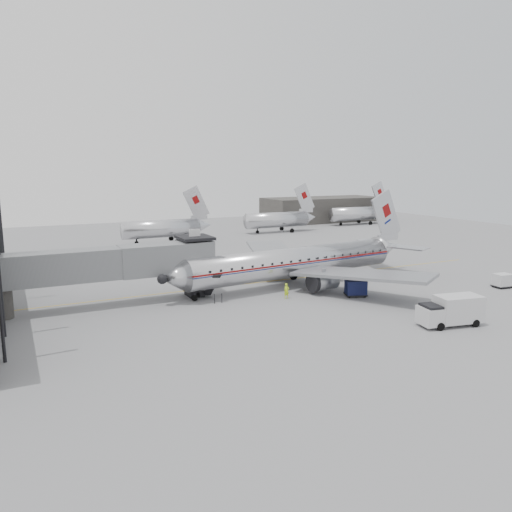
% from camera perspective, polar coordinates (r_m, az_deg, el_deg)
% --- Properties ---
extents(ground, '(160.00, 160.00, 0.00)m').
position_cam_1_polar(ground, '(54.52, 3.53, -4.29)').
color(ground, slate).
rests_on(ground, ground).
extents(hangar, '(30.00, 12.00, 6.00)m').
position_cam_1_polar(hangar, '(128.02, 7.61, 5.31)').
color(hangar, '#383633').
rests_on(hangar, ground).
extents(apron_line, '(60.00, 0.15, 0.01)m').
position_cam_1_polar(apron_line, '(61.03, 3.16, -2.72)').
color(apron_line, gold).
rests_on(apron_line, ground).
extents(jet_bridge, '(21.00, 6.20, 7.10)m').
position_cam_1_polar(jet_bridge, '(51.18, -14.95, -0.78)').
color(jet_bridge, slate).
rests_on(jet_bridge, ground).
extents(distant_aircraft_near, '(16.39, 3.20, 10.26)m').
position_cam_1_polar(distant_aircraft_near, '(91.73, -10.69, 3.18)').
color(distant_aircraft_near, silver).
rests_on(distant_aircraft_near, ground).
extents(distant_aircraft_mid, '(16.39, 3.20, 10.26)m').
position_cam_1_polar(distant_aircraft_mid, '(105.32, 2.46, 4.22)').
color(distant_aircraft_mid, silver).
rests_on(distant_aircraft_mid, ground).
extents(distant_aircraft_far, '(16.39, 3.20, 10.26)m').
position_cam_1_polar(distant_aircraft_far, '(121.86, 11.50, 4.83)').
color(distant_aircraft_far, silver).
rests_on(distant_aircraft_far, ground).
extents(airliner, '(34.20, 31.53, 10.83)m').
position_cam_1_polar(airliner, '(58.17, 4.88, -0.64)').
color(airliner, silver).
rests_on(airliner, ground).
extents(service_van, '(5.84, 3.14, 2.61)m').
position_cam_1_polar(service_van, '(46.48, 21.38, -5.79)').
color(service_van, silver).
rests_on(service_van, ground).
extents(baggage_cart_navy, '(2.68, 2.39, 1.73)m').
position_cam_1_polar(baggage_cart_navy, '(54.14, 11.33, -3.57)').
color(baggage_cart_navy, '#0E1338').
rests_on(baggage_cart_navy, ground).
extents(baggage_cart_white, '(2.17, 1.75, 1.59)m').
position_cam_1_polar(baggage_cart_white, '(63.44, 26.36, -2.50)').
color(baggage_cart_white, silver).
rests_on(baggage_cart_white, ground).
extents(ramp_worker, '(0.61, 0.42, 1.62)m').
position_cam_1_polar(ramp_worker, '(52.28, 3.51, -4.01)').
color(ramp_worker, '#C5EE1C').
rests_on(ramp_worker, ground).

